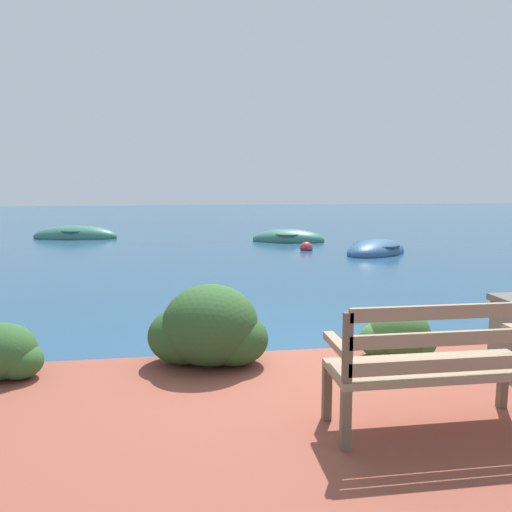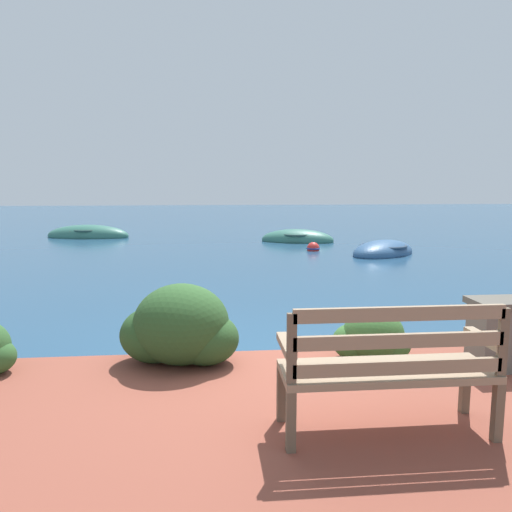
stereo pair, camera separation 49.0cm
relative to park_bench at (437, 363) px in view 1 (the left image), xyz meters
name	(u,v)px [view 1 (the left image)]	position (x,y,z in m)	size (l,w,h in m)	color
ground_plane	(291,370)	(-0.61, 1.78, -0.70)	(80.00, 80.00, 0.00)	navy
park_bench	(437,363)	(0.00, 0.00, 0.00)	(1.44, 0.48, 0.93)	brown
hedge_clump_far_left	(2,355)	(-3.27, 1.41, -0.27)	(0.72, 0.52, 0.49)	#2D5628
hedge_clump_left	(209,330)	(-1.47, 1.50, -0.15)	(1.12, 0.81, 0.76)	#284C23
hedge_clump_centre	(398,336)	(0.36, 1.40, -0.27)	(0.74, 0.53, 0.50)	#38662D
rowboat_nearest	(376,251)	(3.53, 9.93, -0.64)	(2.53, 2.41, 0.67)	#2D517A
rowboat_mid	(288,240)	(1.74, 13.10, -0.64)	(2.63, 1.82, 0.72)	#336B5B
rowboat_far	(75,237)	(-5.45, 15.05, -0.64)	(3.05, 1.48, 0.79)	#336B5B
mooring_buoy	(306,248)	(1.80, 10.86, -0.64)	(0.40, 0.40, 0.36)	red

